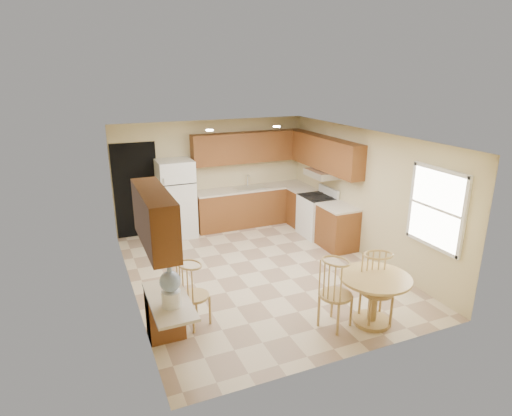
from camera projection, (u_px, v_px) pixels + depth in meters
name	position (u px, v px, depth m)	size (l,w,h in m)	color
floor	(259.00, 271.00, 7.94)	(5.50, 5.50, 0.00)	beige
ceiling	(259.00, 137.00, 7.17)	(4.50, 5.50, 0.02)	white
wall_back	(212.00, 174.00, 9.96)	(4.50, 0.02, 2.50)	#CBBE89
wall_front	(350.00, 272.00, 5.15)	(4.50, 0.02, 2.50)	#CBBE89
wall_left	(128.00, 225.00, 6.71)	(0.02, 5.50, 2.50)	#CBBE89
wall_right	(364.00, 194.00, 8.39)	(0.02, 5.50, 2.50)	#CBBE89
doorway	(136.00, 191.00, 9.36)	(0.90, 0.02, 2.10)	black
base_cab_back	(252.00, 207.00, 10.28)	(2.75, 0.60, 0.87)	brown
counter_back	(252.00, 188.00, 10.14)	(2.75, 0.63, 0.04)	beige
base_cab_right_a	(303.00, 208.00, 10.16)	(0.60, 0.59, 0.87)	brown
counter_right_a	(304.00, 190.00, 10.02)	(0.63, 0.59, 0.04)	beige
base_cab_right_b	(337.00, 228.00, 8.88)	(0.60, 0.80, 0.87)	brown
counter_right_b	(339.00, 207.00, 8.74)	(0.63, 0.80, 0.04)	beige
upper_cab_back	(249.00, 147.00, 9.96)	(2.75, 0.33, 0.70)	brown
upper_cab_right	(325.00, 153.00, 9.21)	(0.33, 2.42, 0.70)	brown
upper_cab_left	(155.00, 218.00, 5.19)	(0.33, 1.40, 0.70)	brown
sink	(251.00, 188.00, 10.12)	(0.78, 0.44, 0.01)	silver
range_hood	(322.00, 174.00, 9.28)	(0.50, 0.76, 0.14)	silver
desk_pedestal	(165.00, 313.00, 5.93)	(0.48, 0.42, 0.72)	brown
desk_top	(169.00, 301.00, 5.47)	(0.50, 1.20, 0.04)	beige
window	(437.00, 208.00, 6.69)	(0.06, 1.12, 1.30)	white
can_light_a	(210.00, 130.00, 8.04)	(0.14, 0.14, 0.02)	white
can_light_b	(277.00, 127.00, 8.56)	(0.14, 0.14, 0.02)	white
refrigerator	(176.00, 199.00, 9.42)	(0.76, 0.74, 1.72)	white
stove	(317.00, 215.00, 9.55)	(0.65, 0.76, 1.09)	white
dining_table	(374.00, 293.00, 6.18)	(1.02, 1.02, 0.76)	tan
chair_table_a	(340.00, 290.00, 5.97)	(0.46, 0.60, 1.05)	tan
chair_table_b	(382.00, 286.00, 6.06)	(0.47, 0.49, 1.06)	tan
chair_desk	(196.00, 291.00, 6.03)	(0.43, 0.56, 0.98)	tan
water_crock	(171.00, 288.00, 5.25)	(0.26, 0.26, 0.54)	white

